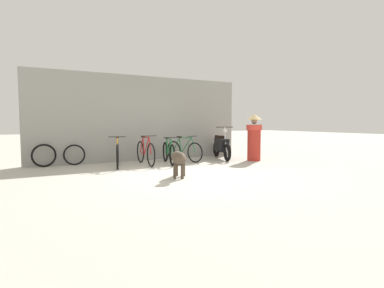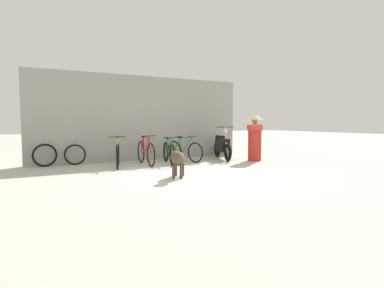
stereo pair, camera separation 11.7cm
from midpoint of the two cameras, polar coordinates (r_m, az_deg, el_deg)
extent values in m
plane|color=#B7B2A5|center=(7.32, -0.59, -5.89)|extent=(60.00, 60.00, 0.00)
cube|color=gray|center=(10.25, -8.95, 4.84)|extent=(7.19, 0.20, 2.81)
torus|color=black|center=(8.36, -13.64, -2.38)|extent=(0.23, 0.68, 0.68)
torus|color=black|center=(9.32, -13.53, -1.71)|extent=(0.23, 0.68, 0.68)
cylinder|color=orange|center=(8.71, -13.62, -0.64)|extent=(0.15, 0.47, 0.57)
cylinder|color=orange|center=(8.99, -13.59, -0.61)|extent=(0.06, 0.13, 0.52)
cylinder|color=orange|center=(8.74, -13.64, 1.06)|extent=(0.17, 0.55, 0.06)
cylinder|color=orange|center=(9.14, -13.55, -1.98)|extent=(0.12, 0.36, 0.08)
cylinder|color=orange|center=(9.16, -13.57, -0.36)|extent=(0.10, 0.29, 0.48)
cylinder|color=orange|center=(8.40, -13.66, -0.64)|extent=(0.07, 0.17, 0.50)
cube|color=black|center=(9.02, -13.61, 1.23)|extent=(0.11, 0.19, 0.05)
cylinder|color=black|center=(8.46, -13.68, 1.35)|extent=(0.45, 0.14, 0.02)
torus|color=black|center=(8.65, -7.44, -2.06)|extent=(0.06, 0.69, 0.69)
torus|color=black|center=(9.61, -9.37, -1.46)|extent=(0.06, 0.69, 0.69)
cylinder|color=red|center=(9.00, -8.25, -0.40)|extent=(0.04, 0.50, 0.57)
cylinder|color=red|center=(9.28, -8.80, -0.38)|extent=(0.03, 0.13, 0.52)
cylinder|color=red|center=(9.04, -8.37, 1.25)|extent=(0.04, 0.58, 0.06)
cylinder|color=red|center=(9.43, -9.04, -1.72)|extent=(0.04, 0.38, 0.08)
cylinder|color=red|center=(9.46, -9.14, -0.14)|extent=(0.04, 0.30, 0.48)
cylinder|color=red|center=(8.70, -7.62, -0.38)|extent=(0.03, 0.18, 0.51)
cube|color=black|center=(9.31, -8.91, 1.41)|extent=(0.07, 0.18, 0.05)
cylinder|color=black|center=(8.76, -7.79, 1.54)|extent=(0.46, 0.03, 0.02)
torus|color=black|center=(8.79, -3.40, -2.09)|extent=(0.18, 0.64, 0.64)
torus|color=black|center=(9.75, -4.69, -1.48)|extent=(0.18, 0.64, 0.64)
cylinder|color=#1E7238|center=(9.14, -3.93, -0.54)|extent=(0.12, 0.49, 0.53)
cylinder|color=#1E7238|center=(9.42, -4.30, -0.50)|extent=(0.05, 0.13, 0.49)
cylinder|color=#1E7238|center=(9.17, -4.01, 0.98)|extent=(0.14, 0.57, 0.06)
cylinder|color=#1E7238|center=(9.58, -4.46, -1.73)|extent=(0.10, 0.37, 0.08)
cylinder|color=#1E7238|center=(9.60, -4.53, -0.27)|extent=(0.09, 0.30, 0.45)
cylinder|color=#1E7238|center=(8.84, -3.51, -0.54)|extent=(0.06, 0.18, 0.47)
cube|color=black|center=(9.45, -4.37, 1.16)|extent=(0.10, 0.19, 0.05)
cylinder|color=black|center=(8.89, -3.62, 1.25)|extent=(0.46, 0.11, 0.02)
torus|color=black|center=(9.46, 0.98, -1.63)|extent=(0.25, 0.62, 0.64)
torus|color=black|center=(10.13, -3.06, -1.25)|extent=(0.25, 0.62, 0.64)
cylinder|color=#1E7238|center=(9.70, -0.65, -0.24)|extent=(0.19, 0.46, 0.53)
cylinder|color=#1E7238|center=(9.89, -1.81, -0.25)|extent=(0.07, 0.13, 0.49)
cylinder|color=#1E7238|center=(9.71, -0.86, 1.19)|extent=(0.21, 0.53, 0.06)
cylinder|color=#1E7238|center=(10.00, -2.34, -1.46)|extent=(0.15, 0.35, 0.08)
cylinder|color=#1E7238|center=(10.02, -2.54, -0.06)|extent=(0.12, 0.28, 0.45)
cylinder|color=#1E7238|center=(9.49, 0.66, -0.19)|extent=(0.08, 0.17, 0.48)
cube|color=black|center=(9.91, -2.01, 1.33)|extent=(0.13, 0.19, 0.05)
cylinder|color=black|center=(9.52, 0.34, 1.47)|extent=(0.44, 0.18, 0.02)
torus|color=black|center=(9.82, 7.17, -1.60)|extent=(0.28, 0.60, 0.59)
torus|color=black|center=(11.07, 5.13, -0.93)|extent=(0.28, 0.60, 0.59)
cube|color=black|center=(10.43, 6.10, -0.16)|extent=(0.54, 0.96, 0.44)
cube|color=black|center=(10.57, 5.85, 1.38)|extent=(0.40, 0.63, 0.10)
cylinder|color=silver|center=(10.02, 6.78, 1.44)|extent=(0.09, 0.16, 0.63)
cylinder|color=silver|center=(9.90, 7.01, -0.97)|extent=(0.10, 0.23, 0.23)
cylinder|color=black|center=(10.05, 6.71, 3.22)|extent=(0.56, 0.20, 0.03)
sphere|color=silver|center=(10.03, 6.76, 2.53)|extent=(0.17, 0.17, 0.14)
ellipsoid|color=#4C3F33|center=(6.94, -2.14, -2.82)|extent=(0.58, 0.67, 0.31)
cylinder|color=#4C3F33|center=(6.79, -1.59, -5.32)|extent=(0.09, 0.09, 0.32)
cylinder|color=#4C3F33|center=(6.81, -3.04, -5.30)|extent=(0.09, 0.09, 0.32)
cylinder|color=#4C3F33|center=(7.15, -1.28, -4.84)|extent=(0.09, 0.09, 0.32)
cylinder|color=#4C3F33|center=(7.17, -2.65, -4.82)|extent=(0.09, 0.09, 0.32)
sphere|color=#4C3F33|center=(6.57, -2.52, -2.46)|extent=(0.37, 0.37, 0.27)
ellipsoid|color=#4C3F33|center=(6.46, -2.64, -2.75)|extent=(0.17, 0.18, 0.10)
cylinder|color=#4C3F33|center=(7.34, -1.78, -2.68)|extent=(0.18, 0.25, 0.17)
cylinder|color=#B72D23|center=(10.13, 12.18, 0.23)|extent=(0.61, 0.61, 1.20)
cylinder|color=#D63C32|center=(10.11, 12.22, 3.10)|extent=(0.72, 0.72, 0.18)
sphere|color=tan|center=(10.11, 12.24, 4.26)|extent=(0.27, 0.27, 0.19)
cone|color=tan|center=(10.11, 12.25, 5.07)|extent=(0.72, 0.72, 0.18)
torus|color=black|center=(9.58, -21.06, -1.91)|extent=(0.62, 0.13, 0.62)
torus|color=black|center=(9.51, -25.92, -1.95)|extent=(0.67, 0.11, 0.67)
camera|label=1|loc=(0.06, -89.61, 0.03)|focal=28.00mm
camera|label=2|loc=(0.06, 90.39, -0.03)|focal=28.00mm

